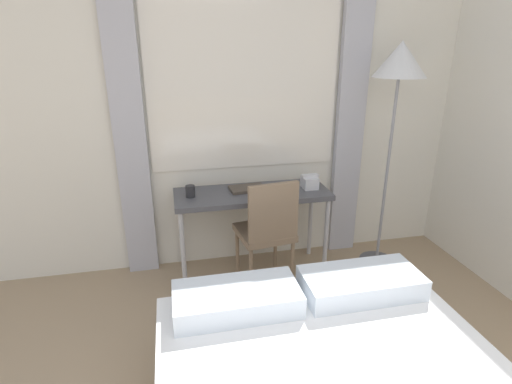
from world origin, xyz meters
The scene contains 7 objects.
wall_back_with_window centered at (0.02, 3.31, 1.35)m, with size 4.95×0.13×2.70m.
desk centered at (0.14, 3.01, 0.65)m, with size 1.22×0.45×0.72m.
desk_chair centered at (0.22, 2.78, 0.51)m, with size 0.45×0.45×0.90m.
standing_lamp centered at (1.25, 2.92, 1.60)m, with size 0.40×0.40×1.84m.
telephone centered at (0.62, 3.00, 0.77)m, with size 0.13×0.14×0.12m.
book centered at (0.12, 3.06, 0.74)m, with size 0.29×0.20×0.02m.
mug centered at (-0.34, 3.00, 0.77)m, with size 0.07×0.07×0.09m.
Camera 1 is at (-0.45, 0.12, 1.83)m, focal length 28.00 mm.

